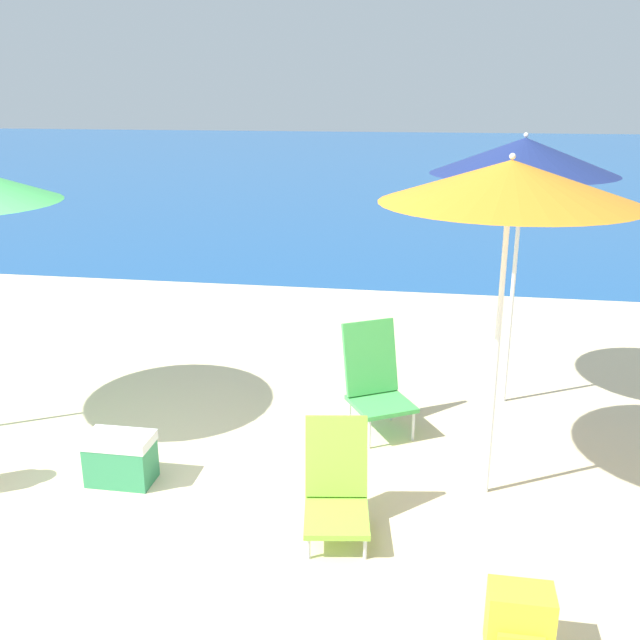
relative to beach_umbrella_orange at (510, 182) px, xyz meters
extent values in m
plane|color=beige|center=(-2.43, -1.07, -2.16)|extent=(60.00, 60.00, 0.00)
cube|color=#1E5699|center=(-2.43, 25.16, -2.16)|extent=(60.00, 40.00, 0.01)
cylinder|color=white|center=(0.00, 0.00, -1.14)|extent=(0.04, 0.04, 2.03)
cone|color=orange|center=(0.00, 0.00, 0.00)|extent=(1.63, 1.63, 0.26)
sphere|color=white|center=(0.00, 0.00, 0.16)|extent=(0.04, 0.04, 0.04)
cylinder|color=white|center=(0.24, 1.60, -1.14)|extent=(0.04, 0.04, 2.04)
cone|color=navy|center=(0.24, 1.60, 0.03)|extent=(1.53, 1.53, 0.29)
sphere|color=white|center=(0.24, 1.60, 0.19)|extent=(0.04, 0.04, 0.04)
cylinder|color=silver|center=(-1.10, -0.95, -2.09)|extent=(0.02, 0.02, 0.15)
cylinder|color=silver|center=(-0.76, -0.90, -2.09)|extent=(0.02, 0.02, 0.15)
cylinder|color=silver|center=(-1.16, -0.54, -2.09)|extent=(0.02, 0.02, 0.15)
cylinder|color=silver|center=(-0.82, -0.49, -2.09)|extent=(0.02, 0.02, 0.15)
cube|color=#8ECC3D|center=(-0.96, -0.72, -2.00)|extent=(0.47, 0.55, 0.04)
cube|color=#8ECC3D|center=(-1.00, -0.48, -1.71)|extent=(0.42, 0.23, 0.52)
cylinder|color=silver|center=(-0.88, 0.50, -2.04)|extent=(0.02, 0.02, 0.25)
cylinder|color=silver|center=(-0.54, 0.69, -2.04)|extent=(0.02, 0.02, 0.25)
cylinder|color=silver|center=(-1.08, 0.84, -2.04)|extent=(0.02, 0.02, 0.25)
cylinder|color=silver|center=(-0.74, 1.03, -2.04)|extent=(0.02, 0.02, 0.25)
cube|color=#47B756|center=(-0.81, 0.77, -1.89)|extent=(0.63, 0.63, 0.04)
cube|color=#47B756|center=(-0.93, 0.97, -1.57)|extent=(0.48, 0.38, 0.60)
cube|color=yellow|center=(0.07, -1.52, -1.98)|extent=(0.32, 0.20, 0.37)
cube|color=#338C59|center=(-2.59, -0.29, -2.01)|extent=(0.46, 0.27, 0.29)
cube|color=white|center=(-2.59, -0.29, -1.83)|extent=(0.48, 0.28, 0.07)
camera|label=1|loc=(-0.43, -4.55, 0.54)|focal=40.00mm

